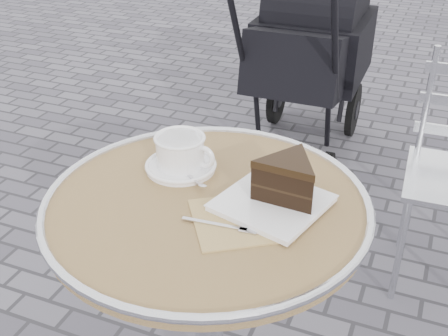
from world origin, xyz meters
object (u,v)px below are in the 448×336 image
at_px(cappuccino_set, 181,155).
at_px(baby_stroller, 308,59).
at_px(cafe_table, 208,260).
at_px(cake_plate_set, 283,185).

relative_size(cappuccino_set, baby_stroller, 0.16).
height_order(cafe_table, cake_plate_set, cake_plate_set).
distance_m(cafe_table, cake_plate_set, 0.27).
xyz_separation_m(cafe_table, baby_stroller, (-0.20, 1.68, -0.09)).
distance_m(cappuccino_set, baby_stroller, 1.61).
xyz_separation_m(cake_plate_set, baby_stroller, (-0.36, 1.64, -0.30)).
bearing_deg(cake_plate_set, baby_stroller, 117.71).
height_order(cake_plate_set, baby_stroller, baby_stroller).
bearing_deg(cappuccino_set, cafe_table, -39.41).
bearing_deg(cafe_table, cake_plate_set, 16.58).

